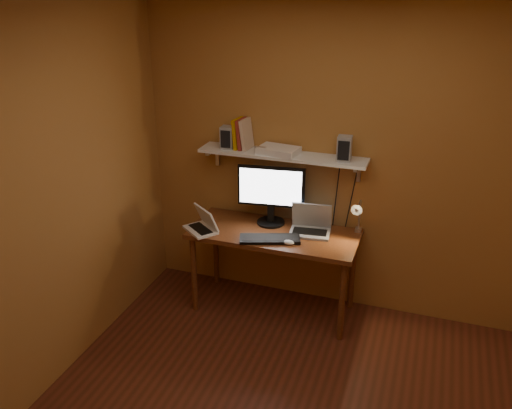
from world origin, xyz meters
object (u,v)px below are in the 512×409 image
at_px(netbook, 203,224).
at_px(speaker_left, 228,137).
at_px(desk, 274,241).
at_px(mouse, 289,242).
at_px(desk_lamp, 358,214).
at_px(monitor, 271,192).
at_px(keyboard, 270,239).
at_px(shelf_camera, 260,150).
at_px(speaker_right, 344,149).
at_px(router, 279,150).
at_px(wall_shelf, 282,155).
at_px(laptop, 311,225).

relative_size(netbook, speaker_left, 1.85).
xyz_separation_m(desk, mouse, (0.17, -0.17, 0.10)).
xyz_separation_m(netbook, mouse, (0.74, -0.01, -0.04)).
distance_m(mouse, desk_lamp, 0.60).
bearing_deg(monitor, keyboard, -81.09).
relative_size(desk, shelf_camera, 14.45).
xyz_separation_m(desk_lamp, speaker_right, (-0.15, 0.05, 0.51)).
bearing_deg(shelf_camera, speaker_left, 172.13).
distance_m(speaker_right, router, 0.54).
distance_m(desk, wall_shelf, 0.72).
height_order(netbook, speaker_left, speaker_left).
height_order(laptop, keyboard, laptop).
height_order(desk, shelf_camera, shelf_camera).
relative_size(desk_lamp, speaker_left, 1.99).
bearing_deg(wall_shelf, netbook, -148.10).
relative_size(laptop, router, 1.09).
distance_m(desk, monitor, 0.41).
height_order(wall_shelf, speaker_right, speaker_right).
relative_size(wall_shelf, monitor, 2.47).
xyz_separation_m(desk, monitor, (-0.08, 0.15, 0.37)).
distance_m(desk, shelf_camera, 0.77).
bearing_deg(speaker_right, shelf_camera, -179.82).
bearing_deg(desk, wall_shelf, 90.00).
height_order(desk, keyboard, keyboard).
xyz_separation_m(speaker_right, router, (-0.54, 0.00, -0.07)).
height_order(desk_lamp, speaker_right, speaker_right).
xyz_separation_m(keyboard, mouse, (0.16, -0.02, 0.00)).
relative_size(keyboard, speaker_right, 2.45).
bearing_deg(laptop, speaker_right, 12.60).
height_order(monitor, shelf_camera, shelf_camera).
xyz_separation_m(wall_shelf, mouse, (0.17, -0.37, -0.59)).
bearing_deg(speaker_left, shelf_camera, -11.07).
bearing_deg(netbook, desk_lamp, 50.34).
xyz_separation_m(desk, router, (-0.03, 0.18, 0.74)).
bearing_deg(speaker_left, monitor, -6.83).
distance_m(monitor, speaker_right, 0.73).
height_order(shelf_camera, router, shelf_camera).
xyz_separation_m(mouse, speaker_right, (0.33, 0.35, 0.71)).
distance_m(laptop, speaker_left, 1.00).
relative_size(desk, netbook, 4.03).
relative_size(keyboard, desk_lamp, 1.29).
distance_m(keyboard, speaker_left, 0.92).
bearing_deg(speaker_left, router, -2.84).
xyz_separation_m(mouse, router, (-0.20, 0.36, 0.63)).
height_order(mouse, shelf_camera, shelf_camera).
relative_size(wall_shelf, speaker_right, 7.10).
xyz_separation_m(keyboard, router, (-0.04, 0.34, 0.64)).
distance_m(desk, mouse, 0.27).
distance_m(netbook, speaker_right, 1.31).
height_order(wall_shelf, router, router).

